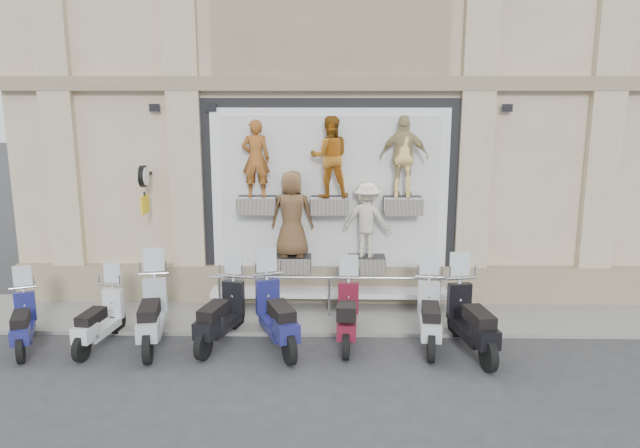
{
  "coord_description": "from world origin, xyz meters",
  "views": [
    {
      "loc": [
        0.04,
        -10.41,
        4.75
      ],
      "look_at": [
        -0.19,
        1.9,
        2.06
      ],
      "focal_mm": 35.0,
      "sensor_mm": 36.0,
      "label": 1
    }
  ],
  "objects_px": {
    "scooter_a": "(22,312)",
    "scooter_f": "(348,304)",
    "scooter_e": "(277,303)",
    "scooter_c": "(151,302)",
    "scooter_d": "(220,303)",
    "guard_rail": "(329,298)",
    "clock_sign_bracket": "(144,183)",
    "scooter_h": "(473,308)",
    "scooter_g": "(430,304)",
    "scooter_b": "(98,310)"
  },
  "relations": [
    {
      "from": "scooter_d",
      "to": "scooter_e",
      "type": "xyz_separation_m",
      "value": [
        1.08,
        -0.14,
        0.06
      ]
    },
    {
      "from": "guard_rail",
      "to": "clock_sign_bracket",
      "type": "bearing_deg",
      "value": 173.16
    },
    {
      "from": "scooter_b",
      "to": "scooter_d",
      "type": "xyz_separation_m",
      "value": [
        2.24,
        0.18,
        0.08
      ]
    },
    {
      "from": "clock_sign_bracket",
      "to": "scooter_e",
      "type": "height_order",
      "value": "clock_sign_bracket"
    },
    {
      "from": "scooter_d",
      "to": "scooter_f",
      "type": "bearing_deg",
      "value": 16.66
    },
    {
      "from": "scooter_g",
      "to": "scooter_h",
      "type": "relative_size",
      "value": 0.94
    },
    {
      "from": "scooter_a",
      "to": "scooter_f",
      "type": "relative_size",
      "value": 0.92
    },
    {
      "from": "clock_sign_bracket",
      "to": "scooter_h",
      "type": "relative_size",
      "value": 0.48
    },
    {
      "from": "clock_sign_bracket",
      "to": "scooter_a",
      "type": "relative_size",
      "value": 0.57
    },
    {
      "from": "scooter_e",
      "to": "scooter_f",
      "type": "bearing_deg",
      "value": -12.19
    },
    {
      "from": "clock_sign_bracket",
      "to": "scooter_a",
      "type": "distance_m",
      "value": 3.46
    },
    {
      "from": "scooter_a",
      "to": "scooter_h",
      "type": "xyz_separation_m",
      "value": [
        8.26,
        -0.03,
        0.14
      ]
    },
    {
      "from": "guard_rail",
      "to": "scooter_b",
      "type": "bearing_deg",
      "value": -160.27
    },
    {
      "from": "clock_sign_bracket",
      "to": "guard_rail",
      "type": "bearing_deg",
      "value": -6.84
    },
    {
      "from": "guard_rail",
      "to": "scooter_e",
      "type": "relative_size",
      "value": 2.36
    },
    {
      "from": "scooter_g",
      "to": "scooter_h",
      "type": "height_order",
      "value": "scooter_h"
    },
    {
      "from": "scooter_g",
      "to": "scooter_h",
      "type": "xyz_separation_m",
      "value": [
        0.71,
        -0.33,
        0.05
      ]
    },
    {
      "from": "guard_rail",
      "to": "scooter_a",
      "type": "distance_m",
      "value": 5.9
    },
    {
      "from": "guard_rail",
      "to": "scooter_a",
      "type": "xyz_separation_m",
      "value": [
        -5.66,
        -1.66,
        0.26
      ]
    },
    {
      "from": "scooter_c",
      "to": "scooter_g",
      "type": "relative_size",
      "value": 1.06
    },
    {
      "from": "guard_rail",
      "to": "scooter_b",
      "type": "relative_size",
      "value": 2.8
    },
    {
      "from": "scooter_b",
      "to": "scooter_d",
      "type": "distance_m",
      "value": 2.25
    },
    {
      "from": "scooter_a",
      "to": "scooter_h",
      "type": "bearing_deg",
      "value": -20.59
    },
    {
      "from": "clock_sign_bracket",
      "to": "scooter_f",
      "type": "bearing_deg",
      "value": -22.59
    },
    {
      "from": "scooter_g",
      "to": "scooter_a",
      "type": "bearing_deg",
      "value": -171.56
    },
    {
      "from": "scooter_g",
      "to": "scooter_h",
      "type": "bearing_deg",
      "value": -18.61
    },
    {
      "from": "guard_rail",
      "to": "scooter_a",
      "type": "bearing_deg",
      "value": -163.67
    },
    {
      "from": "scooter_g",
      "to": "scooter_e",
      "type": "bearing_deg",
      "value": -171.0
    },
    {
      "from": "scooter_d",
      "to": "scooter_h",
      "type": "xyz_separation_m",
      "value": [
        4.64,
        -0.32,
        0.05
      ]
    },
    {
      "from": "scooter_a",
      "to": "scooter_g",
      "type": "bearing_deg",
      "value": -18.12
    },
    {
      "from": "scooter_e",
      "to": "scooter_h",
      "type": "height_order",
      "value": "scooter_e"
    },
    {
      "from": "scooter_d",
      "to": "scooter_g",
      "type": "height_order",
      "value": "scooter_g"
    },
    {
      "from": "scooter_f",
      "to": "scooter_h",
      "type": "distance_m",
      "value": 2.28
    },
    {
      "from": "scooter_f",
      "to": "scooter_h",
      "type": "relative_size",
      "value": 0.91
    },
    {
      "from": "scooter_a",
      "to": "scooter_f",
      "type": "bearing_deg",
      "value": -17.01
    },
    {
      "from": "scooter_b",
      "to": "scooter_c",
      "type": "relative_size",
      "value": 0.85
    },
    {
      "from": "scooter_b",
      "to": "scooter_h",
      "type": "bearing_deg",
      "value": 7.6
    },
    {
      "from": "scooter_c",
      "to": "scooter_d",
      "type": "relative_size",
      "value": 1.06
    },
    {
      "from": "scooter_a",
      "to": "scooter_h",
      "type": "height_order",
      "value": "scooter_h"
    },
    {
      "from": "scooter_e",
      "to": "scooter_h",
      "type": "distance_m",
      "value": 3.57
    },
    {
      "from": "scooter_a",
      "to": "scooter_b",
      "type": "relative_size",
      "value": 0.99
    },
    {
      "from": "clock_sign_bracket",
      "to": "scooter_h",
      "type": "distance_m",
      "value": 7.12
    },
    {
      "from": "scooter_g",
      "to": "scooter_c",
      "type": "bearing_deg",
      "value": -172.55
    },
    {
      "from": "guard_rail",
      "to": "scooter_b",
      "type": "xyz_separation_m",
      "value": [
        -4.28,
        -1.54,
        0.27
      ]
    },
    {
      "from": "scooter_c",
      "to": "scooter_f",
      "type": "bearing_deg",
      "value": -6.44
    },
    {
      "from": "clock_sign_bracket",
      "to": "scooter_g",
      "type": "height_order",
      "value": "clock_sign_bracket"
    },
    {
      "from": "scooter_h",
      "to": "clock_sign_bracket",
      "type": "bearing_deg",
      "value": 151.85
    },
    {
      "from": "scooter_c",
      "to": "scooter_h",
      "type": "height_order",
      "value": "scooter_h"
    },
    {
      "from": "guard_rail",
      "to": "scooter_g",
      "type": "height_order",
      "value": "scooter_g"
    },
    {
      "from": "scooter_d",
      "to": "scooter_f",
      "type": "xyz_separation_m",
      "value": [
        2.39,
        0.06,
        -0.03
      ]
    }
  ]
}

